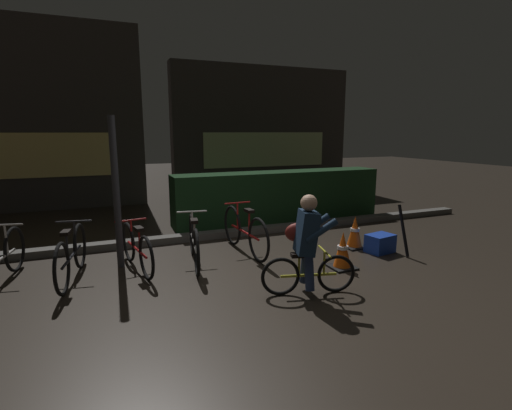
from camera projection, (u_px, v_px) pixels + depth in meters
ground_plane at (259, 278)px, 5.27m from camera, size 40.00×40.00×0.00m
sidewalk_curb at (214, 235)px, 7.26m from camera, size 12.00×0.24×0.12m
hedge_row at (279, 196)px, 8.66m from camera, size 4.80×0.70×1.10m
storefront_left at (35, 117)px, 9.50m from camera, size 5.11×0.54×4.69m
storefront_right at (263, 131)px, 12.61m from camera, size 5.99×0.54×4.03m
street_post at (116, 194)px, 5.51m from camera, size 0.10×0.10×2.20m
parked_bike_left_mid at (72, 255)px, 5.15m from camera, size 0.46×1.64×0.76m
parked_bike_center_left at (137, 248)px, 5.54m from camera, size 0.46×1.50×0.70m
parked_bike_center_right at (194, 242)px, 5.78m from camera, size 0.46×1.65×0.76m
parked_bike_right_mid at (245, 231)px, 6.31m from camera, size 0.46×1.75×0.80m
traffic_cone_near at (343, 251)px, 5.61m from camera, size 0.36×0.36×0.55m
traffic_cone_far at (355, 232)px, 6.61m from camera, size 0.36×0.36×0.55m
blue_crate at (380, 243)px, 6.38m from camera, size 0.49×0.40×0.30m
cyclist at (307, 244)px, 4.67m from camera, size 1.16×0.61×1.25m
closed_umbrella at (404, 231)px, 6.19m from camera, size 0.10×0.36×0.81m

